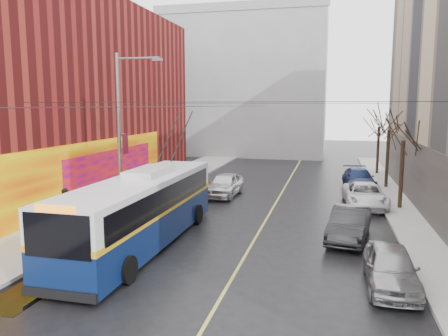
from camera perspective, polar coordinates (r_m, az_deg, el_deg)
The scene contains 21 objects.
ground at distance 13.99m, azimuth -8.43°, elevation -18.50°, with size 140.00×140.00×0.00m, color black.
sidewalk_left at distance 27.52m, azimuth -14.47°, elevation -5.08°, with size 4.00×60.00×0.15m, color gray.
sidewalk_right at distance 24.69m, azimuth 23.22°, elevation -7.01°, with size 2.00×60.00×0.15m, color gray.
lane_line at distance 26.50m, azimuth 6.21°, elevation -5.53°, with size 0.12×50.00×0.01m, color #BFB74C.
building_left at distance 32.96m, azimuth -25.70°, elevation 8.65°, with size 12.11×36.00×14.00m.
building_far at distance 57.62m, azimuth 3.01°, elevation 10.91°, with size 20.50×12.10×18.00m.
streetlight_pole at distance 24.22m, azimuth -13.21°, elevation 4.62°, with size 2.65×0.60×9.00m.
catenary_wires at distance 27.32m, azimuth -1.87°, elevation 8.14°, with size 18.00×60.00×0.22m.
tree_near at distance 27.88m, azimuth 22.47°, elevation 4.92°, with size 3.20×3.20×6.40m.
tree_mid at distance 34.80m, azimuth 20.79°, elevation 5.99°, with size 3.20×3.20×6.68m.
tree_far at distance 41.76m, azimuth 19.65°, elevation 6.17°, with size 3.20×3.20×6.57m.
puddle at distance 16.94m, azimuth -25.95°, elevation -14.36°, with size 2.64×3.11×0.01m, color black.
pigeons_flying at distance 23.47m, azimuth -5.93°, elevation 10.90°, with size 4.89×2.96×1.57m.
trolleybus at distance 19.91m, azimuth -10.73°, elevation -5.34°, with size 3.00×12.62×5.96m.
parked_car_a at distance 16.49m, azimuth 20.96°, elevation -12.03°, with size 1.69×4.21×1.43m, color #9C9DA1.
parked_car_b at distance 21.40m, azimuth 16.03°, elevation -7.06°, with size 1.60×4.59×1.51m, color #28282A.
parked_car_c at distance 28.56m, azimuth 17.91°, elevation -3.39°, with size 2.42×5.26×1.46m, color white.
parked_car_d at distance 34.83m, azimuth 17.20°, elevation -1.31°, with size 2.07×5.09×1.48m, color #16234D.
following_car at distance 30.37m, azimuth 0.07°, elevation -2.17°, with size 1.90×4.72×1.61m, color silver.
pedestrian_a at distance 25.96m, azimuth -14.04°, elevation -3.52°, with size 0.70×0.46×1.92m, color black.
pedestrian_b at distance 24.35m, azimuth -19.87°, elevation -4.63°, with size 0.89×0.70×1.84m, color black.
Camera 1 is at (4.84, -11.54, 6.26)m, focal length 35.00 mm.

